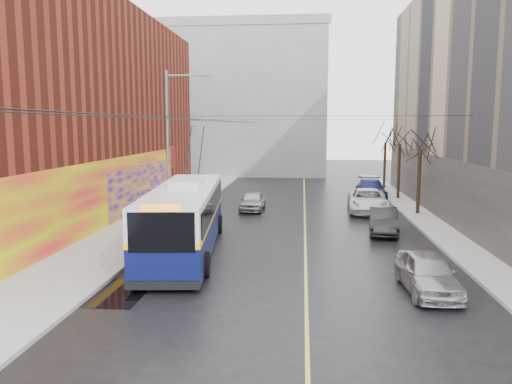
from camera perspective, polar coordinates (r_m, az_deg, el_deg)
ground at (r=18.69m, az=1.06°, el=-10.99°), size 140.00×140.00×0.00m
sidewalk_left at (r=31.64m, az=-11.89°, el=-3.26°), size 4.00×60.00×0.15m
sidewalk_right at (r=31.20m, az=19.55°, el=-3.69°), size 2.00×60.00×0.15m
lane_line at (r=32.22m, az=5.60°, el=-3.07°), size 0.12×50.00×0.01m
building_left at (r=36.09m, az=-23.58°, el=8.63°), size 12.11×36.00×14.00m
building_far at (r=63.15m, az=-1.33°, el=10.41°), size 20.50×12.10×18.00m
streetlight_pole at (r=28.67m, az=-9.76°, el=5.29°), size 2.65×0.60×9.00m
catenary_wires at (r=32.66m, az=-1.44°, el=8.13°), size 18.00×60.00×0.22m
tree_near at (r=34.54m, az=18.30°, el=5.61°), size 3.20×3.20×6.40m
tree_mid at (r=41.39m, az=16.15°, el=6.35°), size 3.20×3.20×6.68m
tree_far at (r=48.28m, az=14.60°, el=6.42°), size 3.20×3.20×6.57m
puddle at (r=19.00m, az=-16.35°, el=-10.99°), size 2.60×3.12×0.01m
pigeons_flying at (r=28.48m, az=-1.12°, el=10.73°), size 2.42×2.23×1.27m
trolleybus at (r=23.85m, az=-8.12°, el=-2.84°), size 3.95×12.77×5.98m
parked_car_a at (r=19.13m, az=19.00°, el=-8.73°), size 1.87×4.29×1.44m
parked_car_b at (r=28.64m, az=14.35°, el=-3.19°), size 1.97×4.42×1.41m
parked_car_c at (r=35.29m, az=12.66°, el=-0.97°), size 2.98×5.88×1.59m
parked_car_d at (r=41.47m, az=13.00°, el=0.30°), size 2.55×5.69×1.62m
following_car at (r=35.22m, az=-0.39°, el=-1.00°), size 1.72×4.01×1.35m
pedestrian_a at (r=27.70m, az=-13.56°, el=-3.05°), size 0.50×0.64×1.56m
pedestrian_b at (r=32.42m, az=-11.75°, el=-1.27°), size 1.09×1.08×1.77m
pedestrian_c at (r=33.31m, az=-11.39°, el=-1.15°), size 1.21×1.11×1.63m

